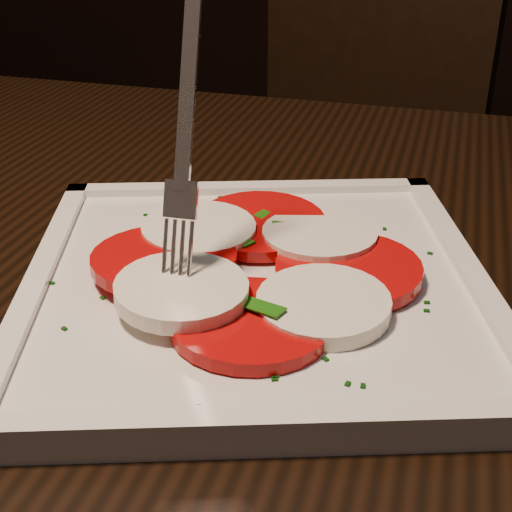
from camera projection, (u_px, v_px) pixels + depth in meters
name	position (u px, v px, depth m)	size (l,w,h in m)	color
table	(251.00, 367.00, 0.56)	(1.27, 0.91, 0.75)	black
chair	(347.00, 163.00, 1.28)	(0.54, 0.54, 0.93)	black
plate	(256.00, 286.00, 0.46)	(0.29, 0.29, 0.01)	white
caprese_salad	(256.00, 265.00, 0.45)	(0.24, 0.25, 0.02)	#BE0409
fork	(191.00, 115.00, 0.42)	(0.03, 0.07, 0.17)	white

